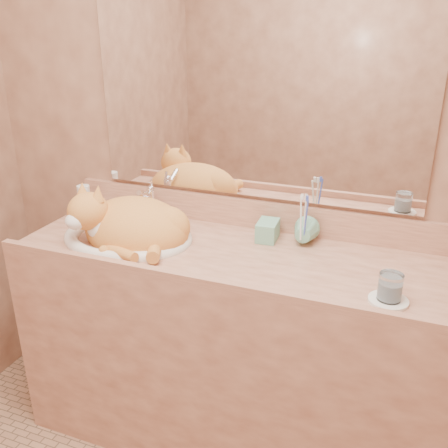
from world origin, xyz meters
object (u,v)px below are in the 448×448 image
at_px(cat, 129,223).
at_px(sink_basin, 127,219).
at_px(vanity_counter, 228,349).
at_px(water_glass, 390,287).
at_px(soap_dispenser, 265,225).
at_px(toothbrush_cup, 302,237).

bearing_deg(cat, sink_basin, 144.95).
distance_m(vanity_counter, cat, 0.64).
height_order(sink_basin, cat, cat).
bearing_deg(water_glass, soap_dispenser, 151.05).
bearing_deg(vanity_counter, soap_dispenser, 47.08).
height_order(toothbrush_cup, water_glass, water_glass).
xyz_separation_m(cat, toothbrush_cup, (0.64, 0.17, -0.03)).
bearing_deg(water_glass, toothbrush_cup, 139.37).
height_order(vanity_counter, soap_dispenser, soap_dispenser).
bearing_deg(sink_basin, cat, -56.94).
distance_m(vanity_counter, water_glass, 0.76).
distance_m(sink_basin, water_glass, 1.00).
distance_m(sink_basin, soap_dispenser, 0.53).
relative_size(vanity_counter, cat, 3.66).
bearing_deg(cat, toothbrush_cup, 22.23).
height_order(soap_dispenser, toothbrush_cup, soap_dispenser).
bearing_deg(cat, vanity_counter, 12.64).
bearing_deg(cat, water_glass, 0.57).
relative_size(soap_dispenser, toothbrush_cup, 1.71).
bearing_deg(soap_dispenser, toothbrush_cup, 5.92).
relative_size(sink_basin, cat, 1.16).
relative_size(vanity_counter, toothbrush_cup, 16.25).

